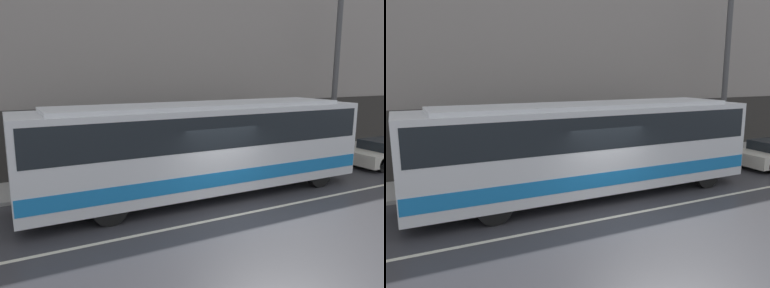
{
  "view_description": "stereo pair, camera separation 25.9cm",
  "coord_description": "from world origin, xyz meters",
  "views": [
    {
      "loc": [
        -5.98,
        -8.72,
        4.14
      ],
      "look_at": [
        -0.4,
        2.1,
        1.83
      ],
      "focal_mm": 35.0,
      "sensor_mm": 36.0,
      "label": 1
    },
    {
      "loc": [
        -5.75,
        -8.83,
        4.14
      ],
      "look_at": [
        -0.4,
        2.1,
        1.83
      ],
      "focal_mm": 35.0,
      "sensor_mm": 36.0,
      "label": 2
    }
  ],
  "objects": [
    {
      "name": "utility_pole_near",
      "position": [
        8.81,
        4.59,
        4.18
      ],
      "size": [
        0.26,
        0.26,
        8.11
      ],
      "color": "#4C4C4F",
      "rests_on": "sidewalk"
    },
    {
      "name": "building_facade",
      "position": [
        0.0,
        6.63,
        5.98
      ],
      "size": [
        60.0,
        0.35,
        12.38
      ],
      "color": "gray",
      "rests_on": "ground_plane"
    },
    {
      "name": "sidewalk",
      "position": [
        0.0,
        5.24,
        0.06
      ],
      "size": [
        60.0,
        2.48,
        0.13
      ],
      "color": "#A09E99",
      "rests_on": "ground_plane"
    },
    {
      "name": "ground_plane",
      "position": [
        0.0,
        0.0,
        0.0
      ],
      "size": [
        60.0,
        60.0,
        0.0
      ],
      "primitive_type": "plane",
      "color": "#333338"
    },
    {
      "name": "transit_bus",
      "position": [
        0.02,
        2.1,
        1.79
      ],
      "size": [
        11.85,
        2.52,
        3.17
      ],
      "color": "silver",
      "rests_on": "ground_plane"
    },
    {
      "name": "lane_stripe",
      "position": [
        0.0,
        0.0,
        0.0
      ],
      "size": [
        54.0,
        0.14,
        0.01
      ],
      "color": "beige",
      "rests_on": "ground_plane"
    }
  ]
}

